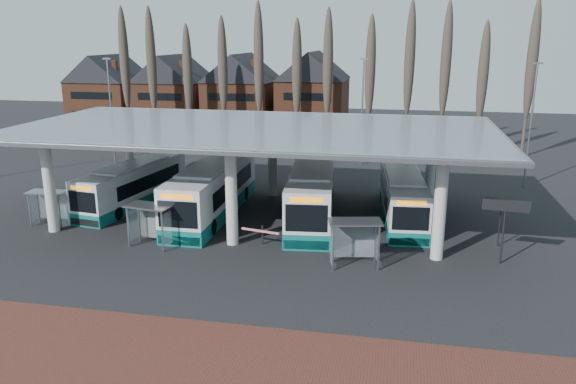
% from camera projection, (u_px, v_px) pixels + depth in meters
% --- Properties ---
extents(ground, '(140.00, 140.00, 0.00)m').
position_uv_depth(ground, '(220.00, 259.00, 31.69)').
color(ground, black).
rests_on(ground, ground).
extents(brick_strip, '(70.00, 10.00, 0.03)m').
position_uv_depth(brick_strip, '(118.00, 383.00, 20.35)').
color(brick_strip, '#512520').
rests_on(brick_strip, ground).
extents(station_canopy, '(32.00, 16.00, 6.34)m').
position_uv_depth(station_canopy, '(254.00, 136.00, 37.72)').
color(station_canopy, silver).
rests_on(station_canopy, ground).
extents(poplar_row, '(45.10, 1.10, 14.50)m').
position_uv_depth(poplar_row, '(312.00, 69.00, 60.51)').
color(poplar_row, '#473D33').
rests_on(poplar_row, ground).
extents(townhouse_row, '(36.80, 10.30, 12.25)m').
position_uv_depth(townhouse_row, '(208.00, 84.00, 74.63)').
color(townhouse_row, brown).
rests_on(townhouse_row, ground).
extents(lamp_post_a, '(0.80, 0.16, 10.17)m').
position_uv_depth(lamp_post_a, '(111.00, 109.00, 54.43)').
color(lamp_post_a, slate).
rests_on(lamp_post_a, ground).
extents(lamp_post_b, '(0.80, 0.16, 10.17)m').
position_uv_depth(lamp_post_b, '(362.00, 110.00, 53.69)').
color(lamp_post_b, slate).
rests_on(lamp_post_b, ground).
extents(lamp_post_c, '(0.80, 0.16, 10.17)m').
position_uv_depth(lamp_post_c, '(531.00, 124.00, 45.39)').
color(lamp_post_c, slate).
rests_on(lamp_post_c, ground).
extents(bus_0, '(4.06, 11.49, 3.13)m').
position_uv_depth(bus_0, '(134.00, 185.00, 41.74)').
color(bus_0, silver).
rests_on(bus_0, ground).
extents(bus_1, '(2.94, 13.19, 3.66)m').
position_uv_depth(bus_1, '(213.00, 190.00, 39.38)').
color(bus_1, silver).
rests_on(bus_1, ground).
extents(bus_2, '(4.18, 13.41, 3.67)m').
position_uv_depth(bus_2, '(312.00, 192.00, 38.80)').
color(bus_2, silver).
rests_on(bus_2, ground).
extents(bus_3, '(3.52, 11.77, 3.22)m').
position_uv_depth(bus_3, '(402.00, 196.00, 38.72)').
color(bus_3, silver).
rests_on(bus_3, ground).
extents(shelter_0, '(2.54, 1.37, 2.30)m').
position_uv_depth(shelter_0, '(49.00, 200.00, 37.17)').
color(shelter_0, gray).
rests_on(shelter_0, ground).
extents(shelter_1, '(2.95, 1.81, 2.57)m').
position_uv_depth(shelter_1, '(151.00, 216.00, 33.30)').
color(shelter_1, gray).
rests_on(shelter_1, ground).
extents(shelter_2, '(3.06, 1.96, 2.63)m').
position_uv_depth(shelter_2, '(355.00, 233.00, 30.33)').
color(shelter_2, gray).
rests_on(shelter_2, ground).
extents(info_sign_0, '(2.46, 0.42, 3.66)m').
position_uv_depth(info_sign_0, '(506.00, 211.00, 30.28)').
color(info_sign_0, black).
rests_on(info_sign_0, ground).
extents(info_sign_1, '(1.91, 0.71, 2.94)m').
position_uv_depth(info_sign_1, '(502.00, 207.00, 33.02)').
color(info_sign_1, black).
rests_on(info_sign_1, ground).
extents(barrier, '(2.40, 0.90, 1.22)m').
position_uv_depth(barrier, '(261.00, 232.00, 33.32)').
color(barrier, black).
rests_on(barrier, ground).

